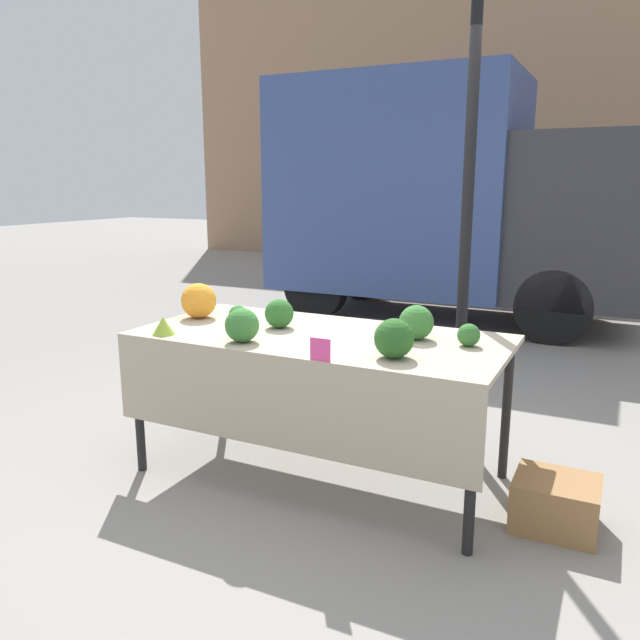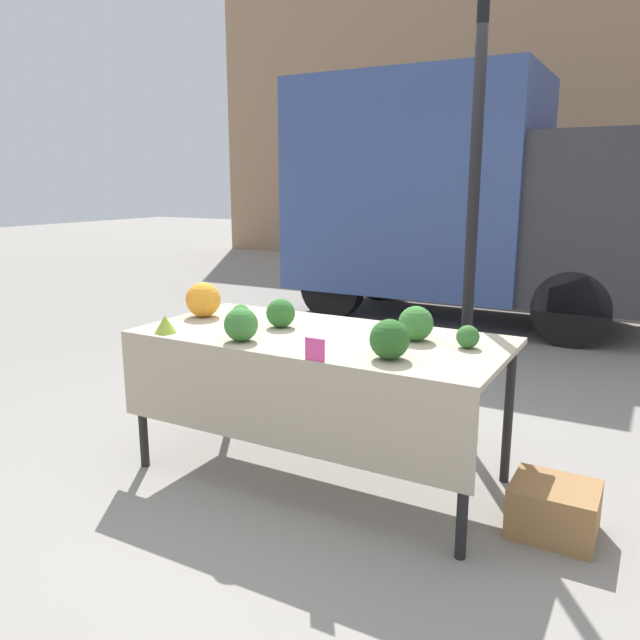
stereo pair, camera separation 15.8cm
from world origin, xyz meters
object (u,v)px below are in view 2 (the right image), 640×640
Objects in this scene: parked_truck at (458,196)px; price_sign at (315,350)px; orange_cauliflower at (203,300)px; produce_crate at (554,509)px.

parked_truck is 38.68× the size of price_sign.
orange_cauliflower reaches higher than produce_crate.
price_sign is at bearing -80.28° from parked_truck.
produce_crate is (2.11, -0.06, -0.80)m from orange_cauliflower.
produce_crate is (1.88, -4.45, -1.35)m from parked_truck.
orange_cauliflower reaches higher than price_sign.
orange_cauliflower is at bearing -93.10° from parked_truck.
parked_truck is 4.44m from orange_cauliflower.
parked_truck reaches higher than price_sign.
orange_cauliflower is at bearing 154.51° from price_sign.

